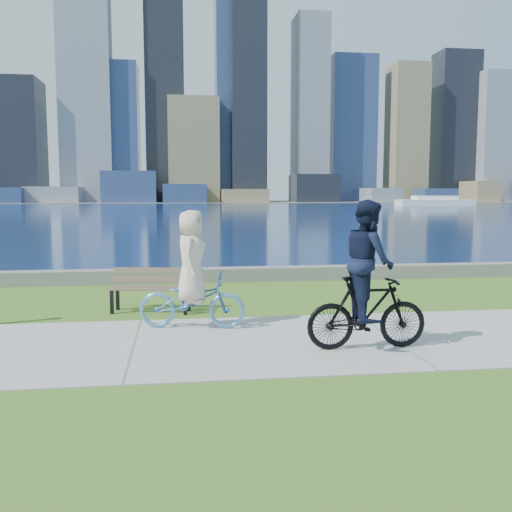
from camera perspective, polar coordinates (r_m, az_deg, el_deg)
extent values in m
plane|color=#396219|center=(9.41, 13.15, -8.00)|extent=(320.00, 320.00, 0.00)
cube|color=#989994|center=(9.41, 13.16, -7.94)|extent=(80.00, 3.50, 0.02)
cube|color=slate|center=(15.23, 4.83, -1.71)|extent=(90.00, 0.50, 0.35)
cube|color=#0C214F|center=(80.61, -5.45, 4.70)|extent=(320.00, 131.00, 0.01)
cube|color=gray|center=(138.57, -6.44, 5.40)|extent=(320.00, 30.00, 0.12)
cube|color=navy|center=(134.24, -24.09, 5.55)|extent=(10.29, 9.66, 3.36)
cube|color=slate|center=(133.20, -19.56, 5.78)|extent=(11.55, 7.21, 3.57)
cube|color=navy|center=(130.47, -12.49, 6.74)|extent=(11.77, 8.90, 7.00)
cube|color=navy|center=(129.02, -7.16, 6.22)|extent=(9.41, 9.98, 4.17)
cube|color=olive|center=(132.06, -1.19, 6.03)|extent=(10.41, 9.59, 3.08)
cube|color=black|center=(134.99, 5.79, 6.73)|extent=(10.10, 9.56, 6.47)
cube|color=slate|center=(137.40, 12.35, 5.96)|extent=(7.52, 8.64, 3.35)
cube|color=navy|center=(142.68, 17.44, 5.80)|extent=(8.29, 7.32, 3.26)
cube|color=olive|center=(150.30, 21.45, 6.01)|extent=(6.14, 9.11, 5.06)
cube|color=black|center=(141.00, -22.56, 10.52)|extent=(9.79, 11.39, 27.38)
cube|color=slate|center=(142.34, -16.80, 19.64)|extent=(11.46, 7.51, 71.27)
cube|color=navy|center=(140.76, -13.11, 11.79)|extent=(7.20, 10.04, 32.01)
cube|color=olive|center=(136.88, -6.27, 10.40)|extent=(11.68, 10.07, 24.04)
cube|color=black|center=(140.49, -0.91, 17.28)|extent=(7.96, 11.84, 57.80)
cube|color=slate|center=(143.69, 5.41, 14.25)|extent=(7.73, 9.59, 44.19)
cube|color=navy|center=(148.78, 9.46, 12.31)|extent=(11.07, 8.76, 35.86)
cube|color=olive|center=(150.49, 14.81, 11.71)|extent=(8.57, 8.54, 33.74)
cube|color=black|center=(158.64, 19.24, 12.01)|extent=(10.21, 7.92, 37.71)
cube|color=slate|center=(161.09, 22.55, 10.81)|extent=(10.50, 11.62, 32.24)
cube|color=black|center=(145.00, -9.19, 20.54)|extent=(9.00, 9.00, 76.00)
cube|color=navy|center=(143.25, -2.40, 18.32)|extent=(8.00, 8.00, 64.00)
cube|color=white|center=(103.23, 17.41, 5.11)|extent=(13.04, 3.73, 1.12)
cube|color=white|center=(103.22, 17.43, 5.60)|extent=(7.45, 2.79, 0.65)
cube|color=black|center=(11.26, -14.21, -4.48)|extent=(0.07, 0.07, 0.46)
cube|color=black|center=(10.91, -7.09, -4.68)|extent=(0.07, 0.07, 0.46)
cube|color=black|center=(11.60, -13.66, -4.15)|extent=(0.07, 0.07, 0.46)
cube|color=black|center=(11.26, -6.75, -4.32)|extent=(0.07, 0.07, 0.46)
cube|color=brown|center=(11.02, -10.73, -3.32)|extent=(1.61, 0.42, 0.04)
cube|color=brown|center=(11.17, -10.53, -3.18)|extent=(1.61, 0.42, 0.04)
cube|color=brown|center=(11.33, -10.33, -3.05)|extent=(1.61, 0.42, 0.04)
cube|color=brown|center=(11.42, -10.20, -2.30)|extent=(1.60, 0.38, 0.12)
cube|color=brown|center=(11.43, -10.18, -1.42)|extent=(1.60, 0.38, 0.12)
imported|color=#5295C7|center=(9.73, -6.43, -4.44)|extent=(0.95, 1.89, 0.94)
imported|color=silver|center=(9.62, -6.48, -0.08)|extent=(0.64, 0.85, 1.57)
imported|color=black|center=(8.54, 11.04, -5.58)|extent=(0.52, 1.79, 1.08)
imported|color=#111733|center=(8.42, 11.15, -0.42)|extent=(0.66, 0.85, 1.76)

